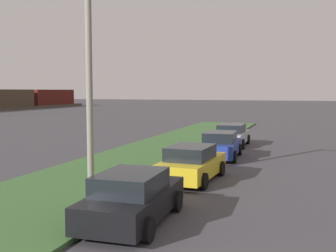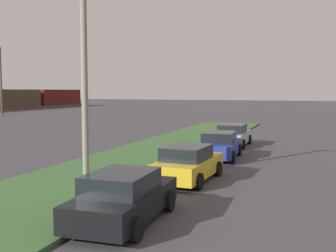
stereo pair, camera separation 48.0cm
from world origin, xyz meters
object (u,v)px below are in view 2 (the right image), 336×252
at_px(streetlight, 93,72).
at_px(parked_car_black, 124,197).
at_px(distant_utility_pole, 1,82).
at_px(parked_car_yellow, 188,164).
at_px(parked_car_blue, 220,145).
at_px(parked_car_silver, 233,135).

bearing_deg(streetlight, parked_car_black, -138.69).
bearing_deg(distant_utility_pole, parked_car_yellow, -130.04).
xyz_separation_m(parked_car_blue, distant_utility_pole, (26.37, 38.46, 4.28)).
bearing_deg(parked_car_yellow, parked_car_black, -178.62).
xyz_separation_m(parked_car_black, parked_car_yellow, (5.73, -0.13, 0.00)).
distance_m(parked_car_black, parked_car_yellow, 5.73).
xyz_separation_m(parked_car_blue, streetlight, (-8.67, 2.77, 3.67)).
bearing_deg(parked_car_yellow, parked_car_blue, 2.75).
height_order(parked_car_black, streetlight, streetlight).
bearing_deg(parked_car_black, parked_car_yellow, -3.31).
bearing_deg(streetlight, parked_car_silver, -10.16).
height_order(streetlight, distant_utility_pole, distant_utility_pole).
height_order(parked_car_yellow, parked_car_silver, same).
bearing_deg(streetlight, parked_car_yellow, -45.71).
relative_size(parked_car_yellow, streetlight, 0.58).
bearing_deg(parked_car_blue, streetlight, 159.26).
distance_m(parked_car_yellow, streetlight, 5.35).
distance_m(parked_car_silver, distant_utility_pole, 43.86).
height_order(parked_car_silver, distant_utility_pole, distant_utility_pole).
distance_m(parked_car_yellow, parked_car_blue, 5.96).
height_order(parked_car_black, parked_car_blue, same).
bearing_deg(parked_car_blue, parked_car_silver, 0.07).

